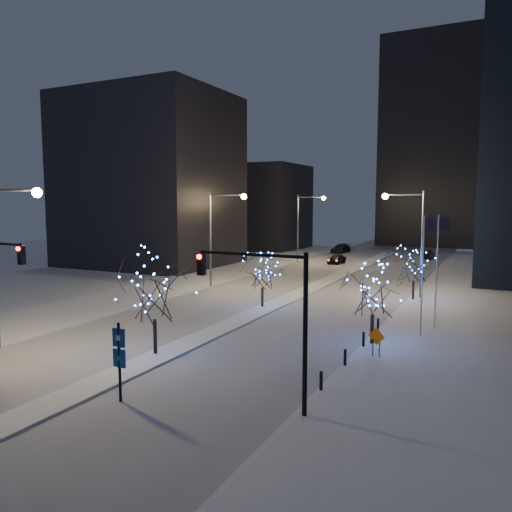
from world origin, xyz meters
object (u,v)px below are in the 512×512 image
Objects in this scene: car_far at (341,249)px; wayfinding_sign at (119,354)px; street_lamp_east at (412,230)px; street_lamp_w_mid at (219,226)px; holiday_tree_plaza_far at (414,264)px; street_lamp_w_far at (305,219)px; car_mid at (428,255)px; street_lamp_w_near at (5,245)px; holiday_tree_plaza_near at (373,292)px; car_near at (337,259)px; construction_sign at (376,339)px; holiday_tree_median_far at (262,272)px; holiday_tree_median_near at (154,288)px; traffic_signal_east at (271,304)px.

wayfinding_sign is (10.40, -68.78, 1.49)m from car_far.
street_lamp_east is 2.72× the size of wayfinding_sign.
street_lamp_w_mid is 1.95× the size of holiday_tree_plaza_far.
street_lamp_w_far is 2.43× the size of car_mid.
wayfinding_sign is at bearing -15.05° from street_lamp_w_near.
holiday_tree_plaza_near is at bearing -88.60° from street_lamp_east.
holiday_tree_plaza_far is at bearing 54.15° from street_lamp_w_near.
street_lamp_w_near is at bearing -91.25° from car_near.
construction_sign is at bearing -87.33° from holiday_tree_plaza_far.
street_lamp_w_mid is 2.72× the size of wayfinding_sign.
car_mid is 45.74m from holiday_tree_median_far.
holiday_tree_median_near is 1.82× the size of wayfinding_sign.
construction_sign is (15.32, -41.94, 0.47)m from car_near.
car_mid is at bearing 80.36° from holiday_tree_median_far.
traffic_signal_east is (17.88, -1.00, -1.74)m from street_lamp_w_near.
street_lamp_w_far reaches higher than car_near.
car_mid is 0.80× the size of holiday_tree_plaza_far.
traffic_signal_east is (17.88, -51.00, -1.74)m from street_lamp_w_far.
street_lamp_w_far is 2.21× the size of holiday_tree_median_far.
street_lamp_w_near is 1.00× the size of street_lamp_east.
wayfinding_sign is at bearing -75.72° from car_far.
street_lamp_east is 1.89× the size of car_far.
street_lamp_w_near is 33.33m from holiday_tree_plaza_far.
car_near is 0.92× the size of holiday_tree_median_far.
wayfinding_sign is (-6.54, -2.04, -2.51)m from traffic_signal_east.
holiday_tree_median_far is at bearing 64.73° from street_lamp_w_near.
holiday_tree_plaza_near is (10.94, 7.74, -0.63)m from holiday_tree_median_near.
holiday_tree_median_far is 21.14m from wayfinding_sign.
traffic_signal_east is 1.37× the size of holiday_tree_plaza_far.
wayfinding_sign is at bearing -111.71° from construction_sign.
holiday_tree_plaza_far is at bearing -49.92° from street_lamp_w_far.
holiday_tree_median_far is at bearing 97.06° from wayfinding_sign.
holiday_tree_plaza_near is at bearing -90.00° from holiday_tree_plaza_far.
car_far is (-18.08, 37.73, -5.68)m from street_lamp_east.
holiday_tree_plaza_near is at bearing 82.54° from traffic_signal_east.
car_far is 1.03× the size of holiday_tree_plaza_far.
street_lamp_w_far reaches higher than car_far.
street_lamp_w_far is 5.81× the size of construction_sign.
street_lamp_w_near reaches higher than holiday_tree_plaza_near.
street_lamp_w_near is at bearing -90.00° from street_lamp_w_far.
street_lamp_w_mid reaches higher than wayfinding_sign.
street_lamp_w_near is 12.48m from wayfinding_sign.
traffic_signal_east reaches higher than wayfinding_sign.
traffic_signal_east reaches higher than construction_sign.
street_lamp_east is 42.23m from car_far.
holiday_tree_median_near is 14.74m from holiday_tree_median_far.
street_lamp_w_far is 30.34m from holiday_tree_plaza_far.
street_lamp_w_far is 54.07m from traffic_signal_east.
holiday_tree_median_near reaches higher than holiday_tree_median_far.
holiday_tree_plaza_near is at bearing 29.30° from street_lamp_w_near.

